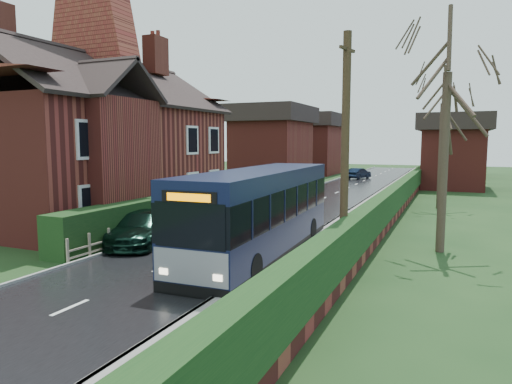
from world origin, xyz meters
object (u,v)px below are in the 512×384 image
at_px(bus, 260,213).
at_px(car_green, 141,228).
at_px(brick_house, 99,137).
at_px(bus_stop_sign, 238,219).
at_px(telegraph_pole, 345,153).
at_px(car_silver, 242,208).

xyz_separation_m(bus, car_green, (-5.10, -0.29, -0.88)).
bearing_deg(brick_house, car_green, -35.61).
xyz_separation_m(brick_house, bus_stop_sign, (11.93, -7.78, -2.38)).
relative_size(brick_house, telegraph_pole, 1.96).
bearing_deg(bus_stop_sign, telegraph_pole, 52.59).
bearing_deg(bus_stop_sign, car_green, 150.08).
distance_m(brick_house, car_silver, 8.48).
height_order(brick_house, car_silver, brick_house).
bearing_deg(car_green, brick_house, 124.18).
relative_size(bus_stop_sign, telegraph_pole, 0.41).
xyz_separation_m(brick_house, car_green, (5.83, -4.18, -3.72)).
height_order(car_green, bus_stop_sign, bus_stop_sign).
bearing_deg(telegraph_pole, car_silver, 146.44).
bearing_deg(bus_stop_sign, brick_house, 147.52).
relative_size(brick_house, car_silver, 3.71).
bearing_deg(car_green, telegraph_pole, -24.83).
distance_m(brick_house, telegraph_pole, 15.04).
xyz_separation_m(brick_house, telegraph_pole, (14.22, -4.86, -0.61)).
bearing_deg(bus, bus_stop_sign, -77.38).
bearing_deg(car_silver, bus, -74.41).
distance_m(bus, telegraph_pole, 4.08).
distance_m(bus_stop_sign, telegraph_pole, 4.11).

